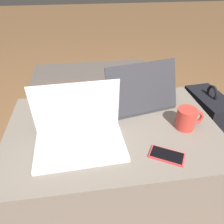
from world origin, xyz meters
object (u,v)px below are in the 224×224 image
Objects in this scene: laptop_near at (79,132)px; cell_phone at (167,155)px; coffee_mug at (187,118)px; laptop_far at (137,97)px; backpack at (203,129)px.

laptop_near is 0.38m from cell_phone.
coffee_mug reaches higher than cell_phone.
coffee_mug is at bearing 118.44° from laptop_far.
backpack is at bearing 16.89° from laptop_near.
laptop_near reaches higher than cell_phone.
backpack is (0.43, 0.42, -0.24)m from cell_phone.
laptop_far is 0.78× the size of backpack.
coffee_mug is at bearing -10.81° from cell_phone.
laptop_far is 0.40m from cell_phone.
laptop_far is (0.32, 0.26, -0.00)m from laptop_near.
laptop_far is at bearing 36.26° from laptop_near.
laptop_near reaches higher than coffee_mug.
cell_phone is at bearing -131.86° from coffee_mug.
laptop_near is 2.89× the size of coffee_mug.
cell_phone is at bearing 128.96° from backpack.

